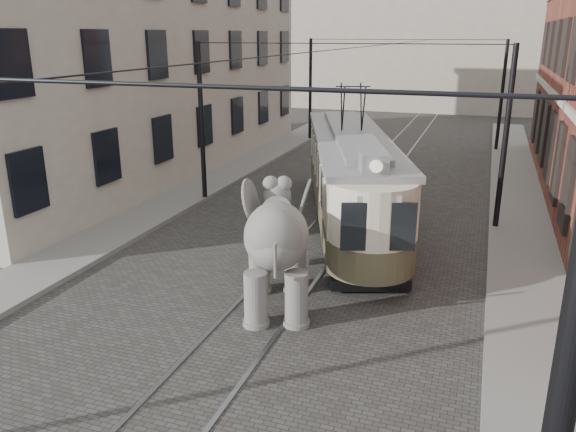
% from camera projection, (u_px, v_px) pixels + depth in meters
% --- Properties ---
extents(ground, '(120.00, 120.00, 0.00)m').
position_uv_depth(ground, '(290.00, 278.00, 15.35)').
color(ground, '#3D3B38').
extents(tram_rails, '(1.54, 80.00, 0.02)m').
position_uv_depth(tram_rails, '(290.00, 278.00, 15.35)').
color(tram_rails, slate).
rests_on(tram_rails, ground).
extents(sidewalk_right, '(2.00, 60.00, 0.15)m').
position_uv_depth(sidewalk_right, '(530.00, 309.00, 13.45)').
color(sidewalk_right, slate).
rests_on(sidewalk_right, ground).
extents(sidewalk_left, '(2.00, 60.00, 0.15)m').
position_uv_depth(sidewalk_left, '(88.00, 247.00, 17.36)').
color(sidewalk_left, slate).
rests_on(sidewalk_left, ground).
extents(stucco_building, '(7.00, 24.00, 10.00)m').
position_uv_depth(stucco_building, '(135.00, 62.00, 26.27)').
color(stucco_building, '#9E9383').
rests_on(stucco_building, ground).
extents(distant_block, '(28.00, 10.00, 14.00)m').
position_uv_depth(distant_block, '(441.00, 24.00, 49.19)').
color(distant_block, '#9E9383').
rests_on(distant_block, ground).
extents(catenary, '(11.00, 30.20, 6.00)m').
position_uv_depth(catenary, '(333.00, 136.00, 19.00)').
color(catenary, black).
rests_on(catenary, ground).
extents(tram, '(6.13, 11.92, 4.67)m').
position_uv_depth(tram, '(351.00, 156.00, 19.22)').
color(tram, beige).
rests_on(tram, ground).
extents(elephant, '(3.93, 5.20, 2.83)m').
position_uv_depth(elephant, '(276.00, 252.00, 13.32)').
color(elephant, slate).
rests_on(elephant, ground).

